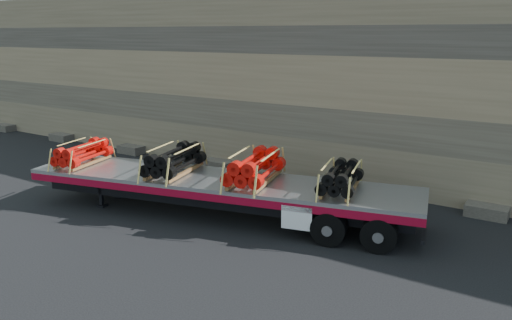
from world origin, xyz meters
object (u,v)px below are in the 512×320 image
at_px(trailer, 218,197).
at_px(bundle_midrear, 255,168).
at_px(bundle_midfront, 174,161).
at_px(bundle_front, 83,154).
at_px(bundle_rear, 341,179).

xyz_separation_m(trailer, bundle_midrear, (1.15, 0.26, 1.00)).
xyz_separation_m(trailer, bundle_midfront, (-1.40, -0.32, 0.98)).
bearing_deg(bundle_front, trailer, -0.00).
relative_size(trailer, bundle_rear, 6.10).
distance_m(bundle_midfront, bundle_midrear, 2.61).
bearing_deg(bundle_front, bundle_midfront, 0.00).
xyz_separation_m(bundle_midfront, bundle_midrear, (2.55, 0.58, 0.02)).
relative_size(bundle_midfront, bundle_rear, 1.14).
relative_size(trailer, bundle_midrear, 5.13).
height_order(trailer, bundle_midrear, bundle_midrear).
bearing_deg(trailer, bundle_rear, -0.00).
height_order(trailer, bundle_rear, bundle_rear).
xyz_separation_m(bundle_midfront, bundle_rear, (4.96, 1.13, -0.05)).
distance_m(bundle_front, bundle_midrear, 5.99).
xyz_separation_m(trailer, bundle_front, (-4.69, -1.07, 0.94)).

